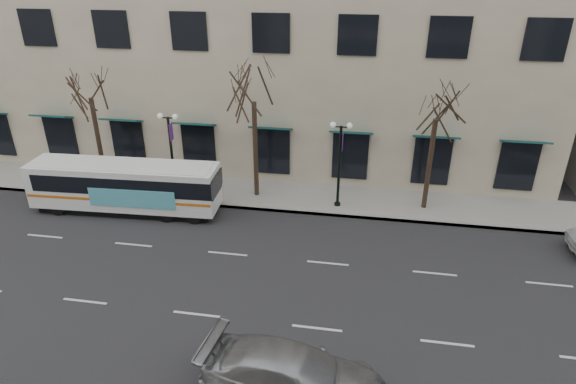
% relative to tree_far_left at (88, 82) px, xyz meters
% --- Properties ---
extents(ground, '(160.00, 160.00, 0.00)m').
position_rel_tree_far_left_xyz_m(ground, '(10.00, -8.80, -6.70)').
color(ground, black).
rests_on(ground, ground).
extents(sidewalk_far, '(80.00, 4.00, 0.15)m').
position_rel_tree_far_left_xyz_m(sidewalk_far, '(15.00, 0.20, -6.62)').
color(sidewalk_far, gray).
rests_on(sidewalk_far, ground).
extents(tree_far_left, '(3.60, 3.60, 8.34)m').
position_rel_tree_far_left_xyz_m(tree_far_left, '(0.00, 0.00, 0.00)').
color(tree_far_left, black).
rests_on(tree_far_left, ground).
extents(tree_far_mid, '(3.60, 3.60, 8.55)m').
position_rel_tree_far_left_xyz_m(tree_far_mid, '(10.00, 0.00, 0.21)').
color(tree_far_mid, black).
rests_on(tree_far_mid, ground).
extents(tree_far_right, '(3.60, 3.60, 8.06)m').
position_rel_tree_far_left_xyz_m(tree_far_right, '(20.00, 0.00, -0.28)').
color(tree_far_right, black).
rests_on(tree_far_right, ground).
extents(lamp_post_left, '(1.22, 0.45, 5.21)m').
position_rel_tree_far_left_xyz_m(lamp_post_left, '(5.01, -0.60, -3.75)').
color(lamp_post_left, black).
rests_on(lamp_post_left, ground).
extents(lamp_post_right, '(1.22, 0.45, 5.21)m').
position_rel_tree_far_left_xyz_m(lamp_post_right, '(15.01, -0.60, -3.75)').
color(lamp_post_right, black).
rests_on(lamp_post_right, ground).
extents(city_bus, '(10.87, 2.82, 2.92)m').
position_rel_tree_far_left_xyz_m(city_bus, '(3.10, -3.00, -5.10)').
color(city_bus, white).
rests_on(city_bus, ground).
extents(silver_car, '(6.53, 3.32, 1.81)m').
position_rel_tree_far_left_xyz_m(silver_car, '(14.62, -14.53, -5.79)').
color(silver_car, '#97999E').
rests_on(silver_car, ground).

